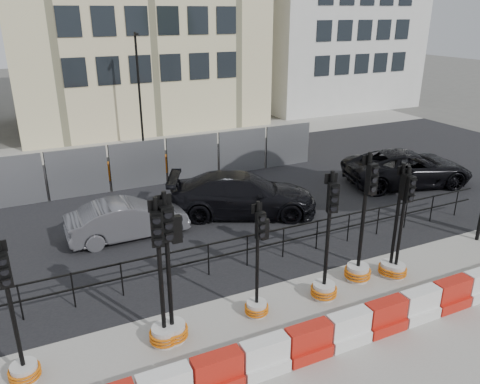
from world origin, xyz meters
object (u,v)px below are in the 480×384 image
traffic_signal_a (21,354)px  car_c (243,194)px  traffic_signal_d (257,290)px  traffic_signal_h (397,256)px

traffic_signal_a → car_c: size_ratio=0.56×
traffic_signal_d → car_c: bearing=63.3°
traffic_signal_h → car_c: 6.10m
traffic_signal_a → car_c: 9.43m
traffic_signal_a → car_c: traffic_signal_a is taller
traffic_signal_d → traffic_signal_h: 4.29m
traffic_signal_h → traffic_signal_d: bearing=179.2°
traffic_signal_a → traffic_signal_h: bearing=-9.0°
traffic_signal_h → car_c: (-1.95, 5.78, 0.10)m
traffic_signal_d → traffic_signal_h: (4.29, -0.10, -0.04)m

